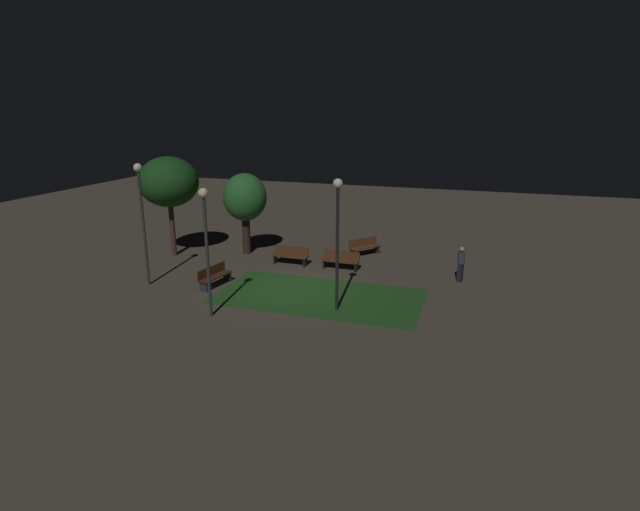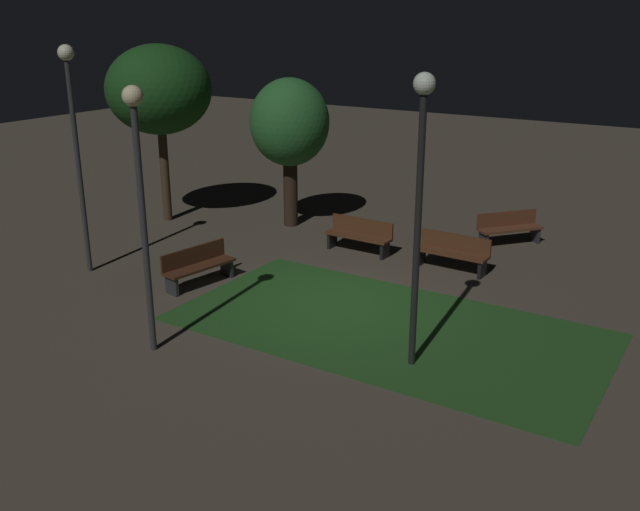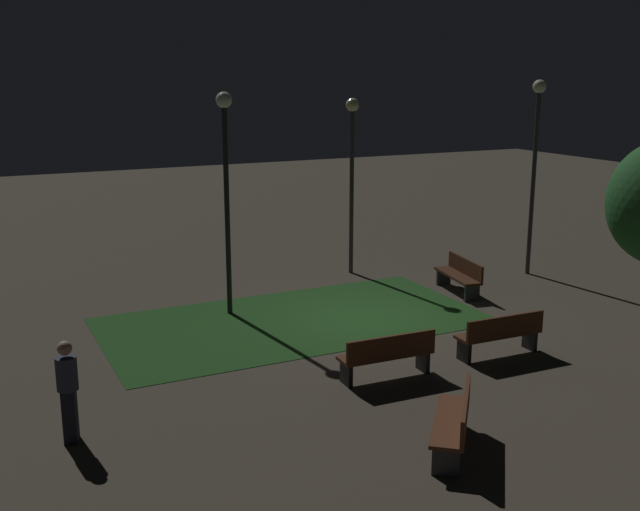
% 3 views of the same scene
% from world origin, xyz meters
% --- Properties ---
extents(ground_plane, '(60.00, 60.00, 0.00)m').
position_xyz_m(ground_plane, '(0.00, 0.00, 0.00)').
color(ground_plane, '#4C4438').
extents(grass_lawn, '(8.49, 4.45, 0.01)m').
position_xyz_m(grass_lawn, '(-1.47, 0.54, 0.01)').
color(grass_lawn, '#23511E').
rests_on(grass_lawn, ground).
extents(bench_back_row, '(1.82, 0.55, 0.88)m').
position_xyz_m(bench_back_row, '(-1.30, -3.28, 0.48)').
color(bench_back_row, '#512D19').
rests_on(bench_back_row, ground).
extents(bench_front_left, '(1.81, 0.53, 0.88)m').
position_xyz_m(bench_front_left, '(1.29, -3.28, 0.48)').
color(bench_front_left, '#512D19').
rests_on(bench_front_left, ground).
extents(bench_by_lamp, '(0.78, 1.86, 0.88)m').
position_xyz_m(bench_by_lamp, '(3.29, 0.76, 0.48)').
color(bench_by_lamp, '#422314').
rests_on(bench_by_lamp, ground).
extents(bench_near_trees, '(1.52, 1.69, 0.88)m').
position_xyz_m(bench_near_trees, '(-1.79, -6.03, 0.48)').
color(bench_near_trees, brown).
rests_on(bench_near_trees, ground).
extents(tree_back_left, '(3.02, 3.02, 5.15)m').
position_xyz_m(tree_back_left, '(7.72, -2.87, 3.85)').
color(tree_back_left, '#423021').
rests_on(tree_back_left, ground).
extents(tree_tall_center, '(2.26, 2.26, 4.27)m').
position_xyz_m(tree_tall_center, '(4.23, -4.39, 2.97)').
color(tree_tall_center, '#2D2116').
rests_on(tree_tall_center, ground).
extents(lamp_post_plaza_east, '(0.36, 0.36, 5.07)m').
position_xyz_m(lamp_post_plaza_east, '(-2.57, 1.71, 3.40)').
color(lamp_post_plaza_east, black).
rests_on(lamp_post_plaza_east, ground).
extents(lamp_post_near_wall, '(0.36, 0.36, 5.30)m').
position_xyz_m(lamp_post_near_wall, '(6.14, 1.48, 3.52)').
color(lamp_post_near_wall, '#333338').
rests_on(lamp_post_near_wall, ground).
extents(lamp_post_plaza_west, '(0.36, 0.36, 4.82)m').
position_xyz_m(lamp_post_plaza_west, '(1.75, 3.75, 3.25)').
color(lamp_post_plaza_west, '#333338').
rests_on(lamp_post_plaza_west, ground).
extents(pedestrian, '(0.32, 0.32, 1.61)m').
position_xyz_m(pedestrian, '(-6.86, -3.23, 0.85)').
color(pedestrian, black).
rests_on(pedestrian, ground).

